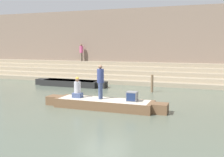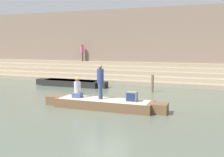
{
  "view_description": "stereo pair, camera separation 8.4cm",
  "coord_description": "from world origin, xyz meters",
  "px_view_note": "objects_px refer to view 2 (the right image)",
  "views": [
    {
      "loc": [
        4.92,
        -12.36,
        3.07
      ],
      "look_at": [
        0.22,
        0.64,
        1.35
      ],
      "focal_mm": 42.0,
      "sensor_mm": 36.0,
      "label": 1
    },
    {
      "loc": [
        5.0,
        -12.33,
        3.07
      ],
      "look_at": [
        0.22,
        0.64,
        1.35
      ],
      "focal_mm": 42.0,
      "sensor_mm": 36.0,
      "label": 2
    }
  ],
  "objects_px": {
    "person_rowing": "(77,89)",
    "mooring_post": "(152,83)",
    "person_standing": "(100,79)",
    "moored_boat_shore": "(71,83)",
    "person_on_steps": "(82,51)",
    "rowboat_main": "(104,104)",
    "tv_set": "(132,96)"
  },
  "relations": [
    {
      "from": "person_rowing",
      "to": "mooring_post",
      "type": "relative_size",
      "value": 0.91
    },
    {
      "from": "person_standing",
      "to": "person_rowing",
      "type": "distance_m",
      "value": 1.36
    },
    {
      "from": "person_rowing",
      "to": "moored_boat_shore",
      "type": "relative_size",
      "value": 0.18
    },
    {
      "from": "person_rowing",
      "to": "person_on_steps",
      "type": "distance_m",
      "value": 12.36
    },
    {
      "from": "person_rowing",
      "to": "moored_boat_shore",
      "type": "bearing_deg",
      "value": 121.52
    },
    {
      "from": "person_standing",
      "to": "person_rowing",
      "type": "xyz_separation_m",
      "value": [
        -1.24,
        -0.08,
        -0.55
      ]
    },
    {
      "from": "rowboat_main",
      "to": "mooring_post",
      "type": "relative_size",
      "value": 5.35
    },
    {
      "from": "person_standing",
      "to": "person_on_steps",
      "type": "height_order",
      "value": "person_on_steps"
    },
    {
      "from": "rowboat_main",
      "to": "person_standing",
      "type": "bearing_deg",
      "value": 162.52
    },
    {
      "from": "moored_boat_shore",
      "to": "person_on_steps",
      "type": "relative_size",
      "value": 3.62
    },
    {
      "from": "moored_boat_shore",
      "to": "mooring_post",
      "type": "bearing_deg",
      "value": -0.77
    },
    {
      "from": "tv_set",
      "to": "person_standing",
      "type": "bearing_deg",
      "value": -178.26
    },
    {
      "from": "person_rowing",
      "to": "tv_set",
      "type": "relative_size",
      "value": 2.09
    },
    {
      "from": "rowboat_main",
      "to": "mooring_post",
      "type": "bearing_deg",
      "value": 76.95
    },
    {
      "from": "person_standing",
      "to": "mooring_post",
      "type": "relative_size",
      "value": 1.44
    },
    {
      "from": "person_standing",
      "to": "mooring_post",
      "type": "distance_m",
      "value": 5.59
    },
    {
      "from": "person_rowing",
      "to": "mooring_post",
      "type": "distance_m",
      "value": 6.07
    },
    {
      "from": "person_standing",
      "to": "moored_boat_shore",
      "type": "height_order",
      "value": "person_standing"
    },
    {
      "from": "mooring_post",
      "to": "tv_set",
      "type": "bearing_deg",
      "value": -89.09
    },
    {
      "from": "person_rowing",
      "to": "moored_boat_shore",
      "type": "distance_m",
      "value": 7.04
    },
    {
      "from": "person_rowing",
      "to": "tv_set",
      "type": "height_order",
      "value": "person_rowing"
    },
    {
      "from": "person_standing",
      "to": "moored_boat_shore",
      "type": "bearing_deg",
      "value": 123.17
    },
    {
      "from": "person_rowing",
      "to": "mooring_post",
      "type": "bearing_deg",
      "value": 62.42
    },
    {
      "from": "moored_boat_shore",
      "to": "mooring_post",
      "type": "relative_size",
      "value": 5.06
    },
    {
      "from": "mooring_post",
      "to": "person_on_steps",
      "type": "relative_size",
      "value": 0.72
    },
    {
      "from": "mooring_post",
      "to": "rowboat_main",
      "type": "bearing_deg",
      "value": -103.96
    },
    {
      "from": "mooring_post",
      "to": "person_on_steps",
      "type": "height_order",
      "value": "person_on_steps"
    },
    {
      "from": "person_on_steps",
      "to": "person_standing",
      "type": "bearing_deg",
      "value": 115.12
    },
    {
      "from": "tv_set",
      "to": "moored_boat_shore",
      "type": "distance_m",
      "value": 8.8
    },
    {
      "from": "person_standing",
      "to": "rowboat_main",
      "type": "bearing_deg",
      "value": -25.31
    },
    {
      "from": "rowboat_main",
      "to": "mooring_post",
      "type": "distance_m",
      "value": 5.55
    },
    {
      "from": "tv_set",
      "to": "person_rowing",
      "type": "bearing_deg",
      "value": -177.03
    }
  ]
}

